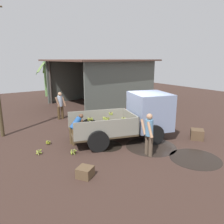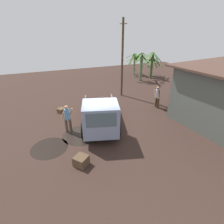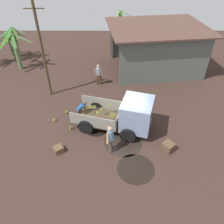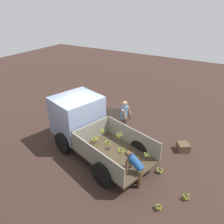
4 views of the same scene
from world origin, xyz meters
name	(u,v)px [view 1 (image 1 of 4)]	position (x,y,z in m)	size (l,w,h in m)	color
ground	(131,137)	(0.00, 0.00, 0.00)	(36.00, 36.00, 0.00)	#382620
mud_patch_0	(107,146)	(-1.58, -0.32, 0.00)	(1.28, 1.28, 0.01)	black
mud_patch_1	(195,159)	(0.54, -3.20, 0.00)	(1.90, 1.90, 0.01)	black
mud_patch_2	(151,146)	(-0.04, -1.41, 0.00)	(2.16, 2.16, 0.01)	black
cargo_truck	(142,114)	(0.37, -0.31, 1.13)	(4.91, 3.08, 2.13)	#423524
warehouse_shed	(105,72)	(3.48, 7.96, 2.57)	(8.58, 7.29, 3.60)	#575D56
banana_palm_4	(46,78)	(0.21, 13.78, 1.77)	(2.23, 2.07, 3.39)	#5C8749
person_foreground_visitor	(149,133)	(-0.74, -1.97, 0.94)	(0.39, 0.76, 1.69)	brown
person_worker_loading	(76,127)	(-2.58, 0.70, 0.77)	(0.69, 0.56, 1.32)	#4F3C23
person_bystander_near_shed	(60,104)	(-1.68, 4.93, 0.94)	(0.69, 0.36, 1.70)	#45321C
banana_bunch_on_ground_0	(73,151)	(-3.14, -0.27, 0.11)	(0.25, 0.25, 0.21)	#49412F
banana_bunch_on_ground_1	(39,152)	(-4.29, 0.46, 0.12)	(0.25, 0.24, 0.21)	brown
banana_bunch_on_ground_2	(48,142)	(-3.65, 1.28, 0.10)	(0.24, 0.23, 0.18)	brown
wooden_crate_0	(85,172)	(-3.53, -2.06, 0.17)	(0.46, 0.46, 0.33)	brown
wooden_crate_1	(197,134)	(2.39, -1.93, 0.23)	(0.57, 0.57, 0.47)	brown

